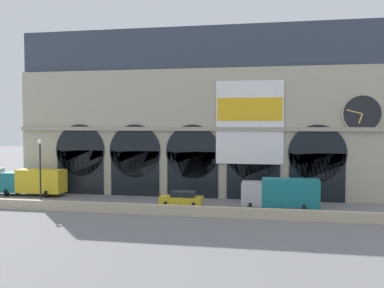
{
  "coord_description": "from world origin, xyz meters",
  "views": [
    {
      "loc": [
        9.72,
        -44.66,
        8.65
      ],
      "look_at": [
        -0.07,
        5.0,
        6.18
      ],
      "focal_mm": 41.37,
      "sensor_mm": 36.0,
      "label": 1
    }
  ],
  "objects_px": {
    "box_truck_mideast": "(281,193)",
    "street_lamp_quayside": "(40,165)",
    "car_center": "(182,198)",
    "box_truck_west": "(34,181)"
  },
  "relations": [
    {
      "from": "box_truck_mideast",
      "to": "street_lamp_quayside",
      "type": "height_order",
      "value": "street_lamp_quayside"
    },
    {
      "from": "box_truck_west",
      "to": "street_lamp_quayside",
      "type": "xyz_separation_m",
      "value": [
        4.78,
        -6.86,
        2.71
      ]
    },
    {
      "from": "box_truck_mideast",
      "to": "street_lamp_quayside",
      "type": "xyz_separation_m",
      "value": [
        -23.82,
        -3.65,
        2.71
      ]
    },
    {
      "from": "car_center",
      "to": "street_lamp_quayside",
      "type": "bearing_deg",
      "value": -164.46
    },
    {
      "from": "box_truck_mideast",
      "to": "street_lamp_quayside",
      "type": "relative_size",
      "value": 1.09
    },
    {
      "from": "box_truck_mideast",
      "to": "street_lamp_quayside",
      "type": "bearing_deg",
      "value": -171.29
    },
    {
      "from": "car_center",
      "to": "street_lamp_quayside",
      "type": "distance_m",
      "value": 14.73
    },
    {
      "from": "car_center",
      "to": "street_lamp_quayside",
      "type": "relative_size",
      "value": 0.64
    },
    {
      "from": "street_lamp_quayside",
      "to": "box_truck_mideast",
      "type": "bearing_deg",
      "value": 8.71
    },
    {
      "from": "box_truck_west",
      "to": "box_truck_mideast",
      "type": "height_order",
      "value": "same"
    }
  ]
}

